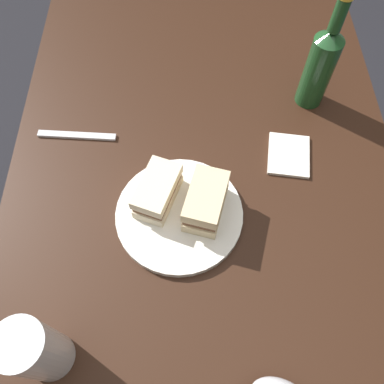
% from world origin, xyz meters
% --- Properties ---
extents(ground_plane, '(6.00, 6.00, 0.00)m').
position_xyz_m(ground_plane, '(0.00, 0.00, 0.00)').
color(ground_plane, black).
extents(dining_table, '(1.24, 0.86, 0.74)m').
position_xyz_m(dining_table, '(0.00, 0.00, 0.37)').
color(dining_table, black).
rests_on(dining_table, ground).
extents(plate, '(0.26, 0.26, 0.02)m').
position_xyz_m(plate, '(-0.08, 0.05, 0.74)').
color(plate, silver).
rests_on(plate, dining_table).
extents(sandwich_half_left, '(0.13, 0.10, 0.07)m').
position_xyz_m(sandwich_half_left, '(-0.07, -0.00, 0.79)').
color(sandwich_half_left, beige).
rests_on(sandwich_half_left, plate).
extents(sandwich_half_right, '(0.13, 0.10, 0.06)m').
position_xyz_m(sandwich_half_right, '(-0.05, 0.10, 0.78)').
color(sandwich_half_right, beige).
rests_on(sandwich_half_right, plate).
extents(potato_wedge_front, '(0.04, 0.02, 0.02)m').
position_xyz_m(potato_wedge_front, '(-0.03, 0.02, 0.76)').
color(potato_wedge_front, gold).
rests_on(potato_wedge_front, plate).
extents(potato_wedge_middle, '(0.06, 0.05, 0.02)m').
position_xyz_m(potato_wedge_middle, '(-0.04, 0.01, 0.76)').
color(potato_wedge_middle, gold).
rests_on(potato_wedge_middle, plate).
extents(potato_wedge_back, '(0.05, 0.05, 0.02)m').
position_xyz_m(potato_wedge_back, '(-0.03, -0.01, 0.76)').
color(potato_wedge_back, gold).
rests_on(potato_wedge_back, plate).
extents(pint_glass, '(0.08, 0.08, 0.16)m').
position_xyz_m(pint_glass, '(-0.35, 0.27, 0.81)').
color(pint_glass, white).
rests_on(pint_glass, dining_table).
extents(cider_bottle, '(0.06, 0.06, 0.28)m').
position_xyz_m(cider_bottle, '(0.23, -0.26, 0.85)').
color(cider_bottle, '#19421E').
rests_on(cider_bottle, dining_table).
extents(napkin, '(0.12, 0.11, 0.01)m').
position_xyz_m(napkin, '(0.07, -0.19, 0.74)').
color(napkin, silver).
rests_on(napkin, dining_table).
extents(fork, '(0.03, 0.18, 0.01)m').
position_xyz_m(fork, '(0.13, 0.29, 0.74)').
color(fork, silver).
rests_on(fork, dining_table).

